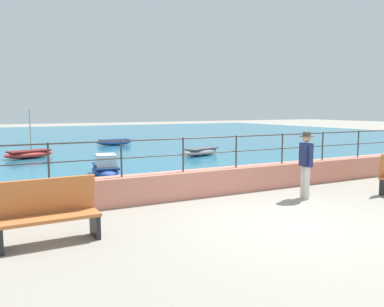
{
  "coord_description": "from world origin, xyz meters",
  "views": [
    {
      "loc": [
        -5.47,
        -5.94,
        2.34
      ],
      "look_at": [
        -0.31,
        3.7,
        1.1
      ],
      "focal_mm": 36.98,
      "sensor_mm": 36.0,
      "label": 1
    }
  ],
  "objects_px": {
    "boat_1": "(201,151)",
    "bench_main": "(48,211)",
    "boat_2": "(106,168)",
    "boat_4": "(29,154)",
    "boat_3": "(114,142)",
    "person_walking": "(306,162)"
  },
  "relations": [
    {
      "from": "boat_1",
      "to": "bench_main",
      "type": "bearing_deg",
      "value": -131.36
    },
    {
      "from": "bench_main",
      "to": "boat_2",
      "type": "xyz_separation_m",
      "value": [
        2.74,
        6.06,
        -0.23
      ]
    },
    {
      "from": "boat_2",
      "to": "boat_4",
      "type": "relative_size",
      "value": 0.98
    },
    {
      "from": "bench_main",
      "to": "boat_3",
      "type": "height_order",
      "value": "bench_main"
    },
    {
      "from": "person_walking",
      "to": "boat_3",
      "type": "distance_m",
      "value": 16.66
    },
    {
      "from": "person_walking",
      "to": "boat_4",
      "type": "bearing_deg",
      "value": 114.44
    },
    {
      "from": "person_walking",
      "to": "boat_1",
      "type": "bearing_deg",
      "value": 77.17
    },
    {
      "from": "person_walking",
      "to": "boat_3",
      "type": "height_order",
      "value": "person_walking"
    },
    {
      "from": "boat_3",
      "to": "boat_4",
      "type": "xyz_separation_m",
      "value": [
        -5.47,
        -4.6,
        0.01
      ]
    },
    {
      "from": "boat_1",
      "to": "boat_4",
      "type": "xyz_separation_m",
      "value": [
        -7.59,
        2.76,
        0.01
      ]
    },
    {
      "from": "boat_1",
      "to": "boat_2",
      "type": "relative_size",
      "value": 1.02
    },
    {
      "from": "bench_main",
      "to": "boat_3",
      "type": "bearing_deg",
      "value": 69.34
    },
    {
      "from": "bench_main",
      "to": "boat_3",
      "type": "xyz_separation_m",
      "value": [
        6.44,
        17.07,
        -0.3
      ]
    },
    {
      "from": "bench_main",
      "to": "boat_2",
      "type": "relative_size",
      "value": 0.71
    },
    {
      "from": "boat_1",
      "to": "boat_4",
      "type": "height_order",
      "value": "boat_4"
    },
    {
      "from": "bench_main",
      "to": "boat_4",
      "type": "bearing_deg",
      "value": 85.59
    },
    {
      "from": "person_walking",
      "to": "boat_2",
      "type": "bearing_deg",
      "value": 123.31
    },
    {
      "from": "boat_2",
      "to": "boat_3",
      "type": "relative_size",
      "value": 1.03
    },
    {
      "from": "bench_main",
      "to": "boat_1",
      "type": "distance_m",
      "value": 12.94
    },
    {
      "from": "boat_1",
      "to": "boat_4",
      "type": "bearing_deg",
      "value": 159.98
    },
    {
      "from": "bench_main",
      "to": "person_walking",
      "type": "bearing_deg",
      "value": 3.82
    },
    {
      "from": "boat_3",
      "to": "boat_4",
      "type": "bearing_deg",
      "value": -139.97
    }
  ]
}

